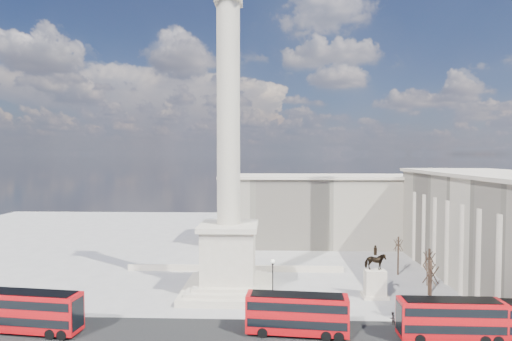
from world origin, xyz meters
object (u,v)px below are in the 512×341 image
object	(u,v)px
red_bus_a	(31,311)
equestrian_statue	(375,279)
nelsons_column	(229,210)
victorian_lamp	(273,278)
pedestrian_standing	(392,318)
red_bus_b	(298,314)
pedestrian_crossing	(318,316)
red_bus_c	(451,319)
red_bus_d	(498,320)
pedestrian_walking	(415,319)

from	to	relation	value
red_bus_a	equestrian_statue	size ratio (longest dim) A/B	1.59
nelsons_column	victorian_lamp	bearing A→B (deg)	-35.55
pedestrian_standing	nelsons_column	bearing A→B (deg)	-50.87
red_bus_b	pedestrian_crossing	world-z (taller)	red_bus_b
nelsons_column	red_bus_a	xyz separation A→B (m)	(-22.46, -15.31, -10.28)
red_bus_c	pedestrian_standing	xyz separation A→B (m)	(-5.54, 4.00, -1.69)
red_bus_c	pedestrian_crossing	bearing A→B (deg)	163.91
red_bus_a	victorian_lamp	distance (m)	31.14
red_bus_a	red_bus_c	distance (m)	50.02
red_bus_d	pedestrian_standing	xyz separation A→B (m)	(-10.99, 3.86, -1.58)
pedestrian_crossing	pedestrian_walking	bearing A→B (deg)	-143.81
pedestrian_standing	victorian_lamp	bearing A→B (deg)	-46.80
red_bus_c	red_bus_a	bearing A→B (deg)	-179.52
nelsons_column	red_bus_d	world-z (taller)	nelsons_column
red_bus_a	victorian_lamp	bearing A→B (deg)	25.67
red_bus_d	pedestrian_standing	distance (m)	11.75
red_bus_c	red_bus_d	world-z (taller)	red_bus_c
pedestrian_walking	pedestrian_standing	distance (m)	2.87
nelsons_column	pedestrian_standing	size ratio (longest dim) A/B	29.81
nelsons_column	pedestrian_crossing	distance (m)	20.67
red_bus_b	red_bus_c	xyz separation A→B (m)	(17.79, -0.73, -0.06)
red_bus_b	victorian_lamp	distance (m)	10.34
red_bus_c	equestrian_statue	bearing A→B (deg)	111.30
equestrian_statue	pedestrian_crossing	world-z (taller)	equestrian_statue
red_bus_c	pedestrian_crossing	world-z (taller)	red_bus_c
red_bus_d	pedestrian_crossing	xyz separation A→B (m)	(-20.38, 4.37, -1.61)
victorian_lamp	pedestrian_walking	xyz separation A→B (m)	(18.02, -6.59, -3.01)
victorian_lamp	pedestrian_standing	size ratio (longest dim) A/B	3.89
nelsons_column	equestrian_statue	xyz separation A→B (m)	(22.38, -1.70, -10.17)
pedestrian_standing	pedestrian_crossing	bearing A→B (deg)	-26.37
red_bus_b	red_bus_d	bearing A→B (deg)	3.44
red_bus_b	pedestrian_crossing	bearing A→B (deg)	57.72
red_bus_c	equestrian_statue	xyz separation A→B (m)	(-5.19, 13.80, 0.23)
pedestrian_walking	pedestrian_standing	xyz separation A→B (m)	(-2.87, 0.00, 0.02)
red_bus_a	red_bus_b	world-z (taller)	red_bus_a
red_bus_c	pedestrian_standing	bearing A→B (deg)	144.89
nelsons_column	red_bus_b	bearing A→B (deg)	-56.50
victorian_lamp	equestrian_statue	size ratio (longest dim) A/B	0.82
equestrian_statue	pedestrian_standing	world-z (taller)	equestrian_statue
red_bus_d	red_bus_a	bearing A→B (deg)	-177.52
equestrian_statue	pedestrian_walking	world-z (taller)	equestrian_statue
pedestrian_walking	pedestrian_crossing	size ratio (longest dim) A/B	1.01
red_bus_a	red_bus_b	size ratio (longest dim) A/B	1.03
red_bus_b	pedestrian_walking	bearing A→B (deg)	17.09
red_bus_b	pedestrian_walking	distance (m)	15.57
red_bus_d	pedestrian_crossing	bearing A→B (deg)	170.44
red_bus_a	victorian_lamp	xyz separation A→B (m)	(29.33, 10.40, 1.19)
equestrian_statue	red_bus_c	bearing A→B (deg)	-69.39
red_bus_c	victorian_lamp	bearing A→B (deg)	153.59
victorian_lamp	pedestrian_standing	world-z (taller)	victorian_lamp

